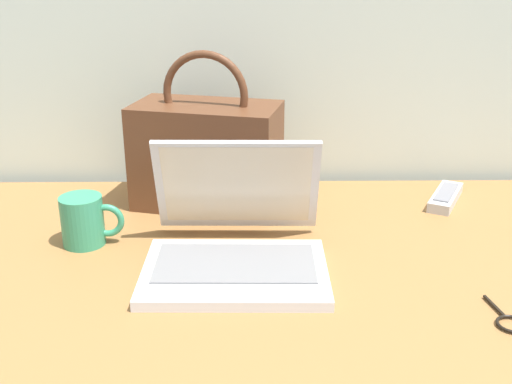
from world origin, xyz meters
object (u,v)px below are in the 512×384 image
remote_control_near (446,197)px  coffee_mug (84,220)px  handbag (207,153)px  laptop (236,241)px

remote_control_near → coffee_mug: bearing=-164.9°
coffee_mug → remote_control_near: (0.74, 0.20, -0.04)m
coffee_mug → handbag: (0.22, 0.19, 0.07)m
coffee_mug → remote_control_near: bearing=15.1°
handbag → laptop: bearing=-76.8°
coffee_mug → handbag: bearing=41.8°
laptop → handbag: bearing=103.2°
handbag → coffee_mug: bearing=-138.2°
laptop → handbag: 0.29m
laptop → remote_control_near: 0.54m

